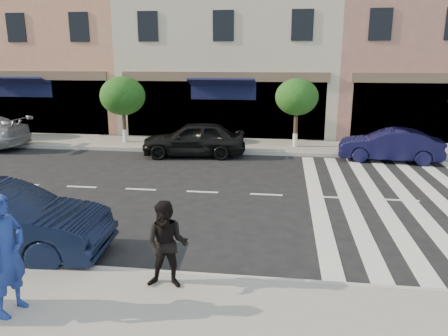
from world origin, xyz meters
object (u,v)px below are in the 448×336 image
walker (167,245)px  car_far_mid (194,139)px  photographer (6,254)px  car_far_right (390,145)px

walker → car_far_mid: size_ratio=0.37×
photographer → car_far_mid: 12.05m
photographer → car_far_right: 14.88m
walker → car_far_right: 12.73m
car_far_mid → car_far_right: (7.98, 0.17, -0.08)m
walker → car_far_mid: bearing=96.9°
walker → car_far_mid: (-1.77, 10.93, -0.21)m
car_far_mid → car_far_right: car_far_mid is taller
car_far_mid → walker: bearing=2.5°
photographer → walker: size_ratio=1.26×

